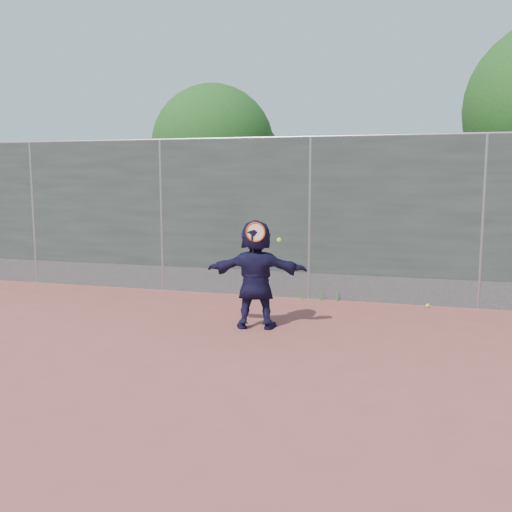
# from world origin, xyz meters

# --- Properties ---
(ground) EXTENTS (80.00, 80.00, 0.00)m
(ground) POSITION_xyz_m (0.00, 0.00, 0.00)
(ground) COLOR #9E4C42
(ground) RESTS_ON ground
(player) EXTENTS (1.59, 0.74, 1.65)m
(player) POSITION_xyz_m (-0.38, 1.21, 0.83)
(player) COLOR #171334
(player) RESTS_ON ground
(ball_ground) EXTENTS (0.07, 0.07, 0.07)m
(ball_ground) POSITION_xyz_m (2.16, 3.32, 0.03)
(ball_ground) COLOR #C0ED34
(ball_ground) RESTS_ON ground
(fence) EXTENTS (20.00, 0.06, 3.03)m
(fence) POSITION_xyz_m (-0.00, 3.50, 1.58)
(fence) COLOR #38423D
(fence) RESTS_ON ground
(swing_action) EXTENTS (0.51, 0.18, 0.51)m
(swing_action) POSITION_xyz_m (-0.30, 1.03, 1.45)
(swing_action) COLOR #C13812
(swing_action) RESTS_ON ground
(tree_left) EXTENTS (3.15, 3.00, 4.53)m
(tree_left) POSITION_xyz_m (-2.85, 6.55, 2.94)
(tree_left) COLOR #382314
(tree_left) RESTS_ON ground
(weed_clump) EXTENTS (0.68, 0.07, 0.30)m
(weed_clump) POSITION_xyz_m (0.29, 3.38, 0.13)
(weed_clump) COLOR #387226
(weed_clump) RESTS_ON ground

